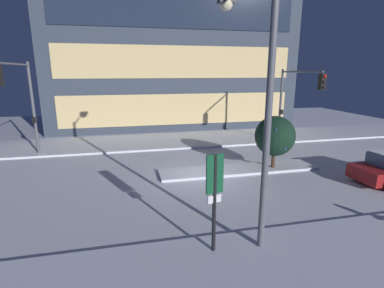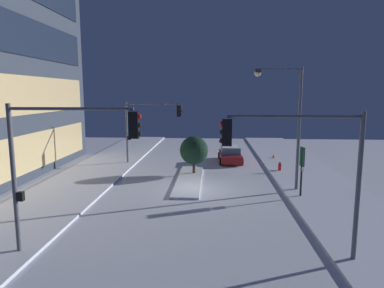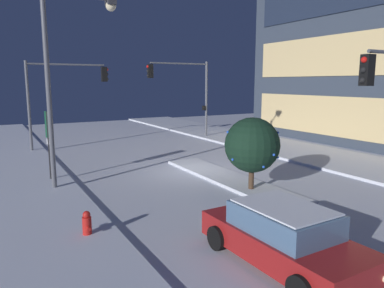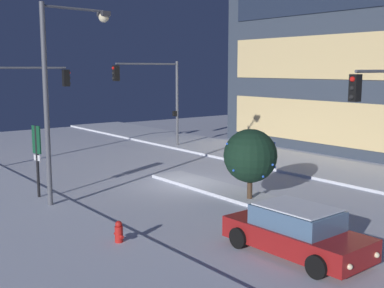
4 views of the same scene
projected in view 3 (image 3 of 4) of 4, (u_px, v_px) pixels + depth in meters
name	position (u px, v px, depth m)	size (l,w,h in m)	color
ground	(194.00, 171.00, 18.62)	(52.00, 52.00, 0.00)	silver
curb_strip_near	(10.00, 194.00, 14.57)	(52.00, 5.20, 0.14)	silver
curb_strip_far	(312.00, 154.00, 22.65)	(52.00, 5.20, 0.14)	silver
median_strip	(228.00, 179.00, 16.90)	(9.00, 1.80, 0.14)	silver
car_near	(283.00, 236.00, 9.03)	(4.61, 2.22, 1.49)	maroon
traffic_light_corner_far_left	(184.00, 85.00, 28.38)	(0.32, 5.20, 6.05)	#565960
traffic_light_corner_near_left	(63.00, 88.00, 23.95)	(0.32, 5.28, 5.78)	#565960
street_lamp_arched	(68.00, 63.00, 14.91)	(0.74, 3.10, 8.04)	#565960
fire_hydrant	(87.00, 225.00, 10.54)	(0.48, 0.26, 0.83)	red
parking_info_sign	(49.00, 137.00, 16.30)	(0.55, 0.18, 3.19)	black
decorated_tree_median	(252.00, 145.00, 14.78)	(2.25, 2.23, 3.08)	#473323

